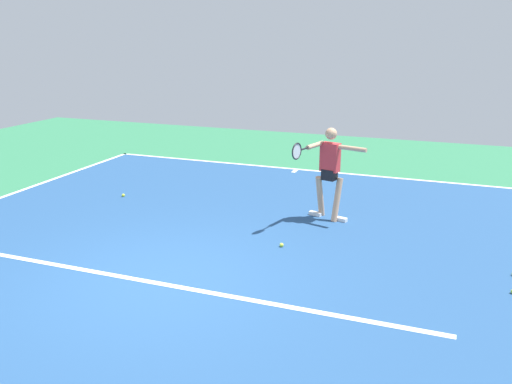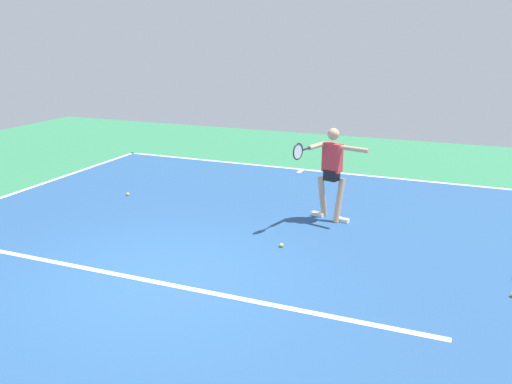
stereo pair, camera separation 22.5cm
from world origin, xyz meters
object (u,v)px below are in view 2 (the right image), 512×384
tennis_player (331,168)px  tennis_ball_far_corner (343,181)px  tennis_ball_near_service_line (128,194)px  tennis_ball_by_baseline (281,245)px

tennis_player → tennis_ball_far_corner: tennis_player is taller
tennis_ball_far_corner → tennis_ball_near_service_line: bearing=34.3°
tennis_ball_far_corner → tennis_ball_near_service_line: size_ratio=1.00×
tennis_ball_far_corner → tennis_ball_by_baseline: bearing=89.5°
tennis_player → tennis_ball_near_service_line: size_ratio=26.02×
tennis_player → tennis_ball_by_baseline: (0.37, 1.60, -0.95)m
tennis_player → tennis_ball_near_service_line: 4.47m
tennis_ball_by_baseline → tennis_ball_near_service_line: bearing=-20.0°
tennis_ball_by_baseline → tennis_ball_far_corner: size_ratio=1.00×
tennis_ball_by_baseline → tennis_player: bearing=-103.2°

